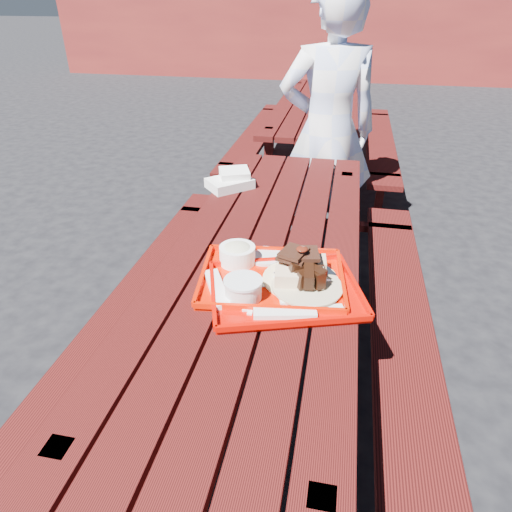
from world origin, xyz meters
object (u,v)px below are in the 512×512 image
(picnic_table_far, at_px, (318,123))
(near_tray, at_px, (272,269))
(far_tray, at_px, (283,289))
(person, at_px, (328,132))
(picnic_table_near, at_px, (263,292))

(picnic_table_far, distance_m, near_tray, 2.98)
(picnic_table_far, height_order, far_tray, far_tray)
(picnic_table_far, height_order, person, person)
(picnic_table_far, xyz_separation_m, near_tray, (0.06, -2.97, 0.23))
(picnic_table_far, distance_m, far_tray, 3.08)
(picnic_table_near, height_order, person, person)
(near_tray, bearing_deg, far_tray, -62.15)
(far_tray, bearing_deg, picnic_table_near, 113.04)
(picnic_table_far, bearing_deg, near_tray, -88.77)
(picnic_table_near, bearing_deg, far_tray, -66.96)
(picnic_table_near, xyz_separation_m, person, (0.16, 1.39, 0.30))
(near_tray, distance_m, person, 1.57)
(picnic_table_far, height_order, near_tray, near_tray)
(picnic_table_near, relative_size, person, 1.39)
(near_tray, xyz_separation_m, far_tray, (0.05, -0.10, -0.01))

